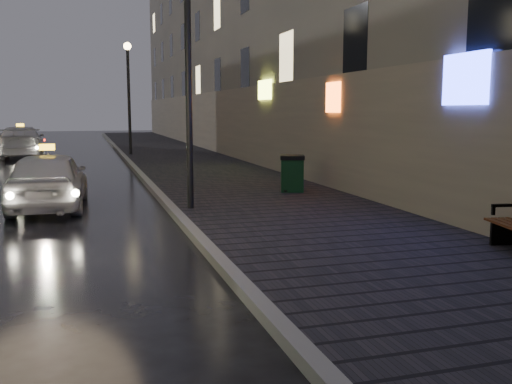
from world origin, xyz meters
The scene contains 9 objects.
ground centered at (0.00, 0.00, 0.00)m, with size 120.00×120.00×0.00m, color black.
sidewalk centered at (3.90, 21.00, 0.07)m, with size 4.60×58.00×0.15m, color black.
curb centered at (1.50, 21.00, 0.07)m, with size 0.20×58.00×0.15m, color slate.
building_near centered at (7.10, 25.00, 6.50)m, with size 1.80×50.00×13.00m, color #605B54.
lamp_near centered at (1.85, 6.00, 3.49)m, with size 0.36×0.36×5.28m.
lamp_far centered at (1.85, 22.00, 3.49)m, with size 0.36×0.36×5.28m.
trash_bin centered at (4.87, 7.80, 0.63)m, with size 0.78×0.78×0.95m.
taxi_near centered at (-1.13, 7.70, 0.68)m, with size 1.60×3.98×1.36m, color #B8B9BE.
taxi_mid centered at (-3.18, 23.38, 0.75)m, with size 2.09×5.15×1.49m, color silver.
Camera 1 is at (-0.34, -6.12, 2.26)m, focal length 40.00 mm.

